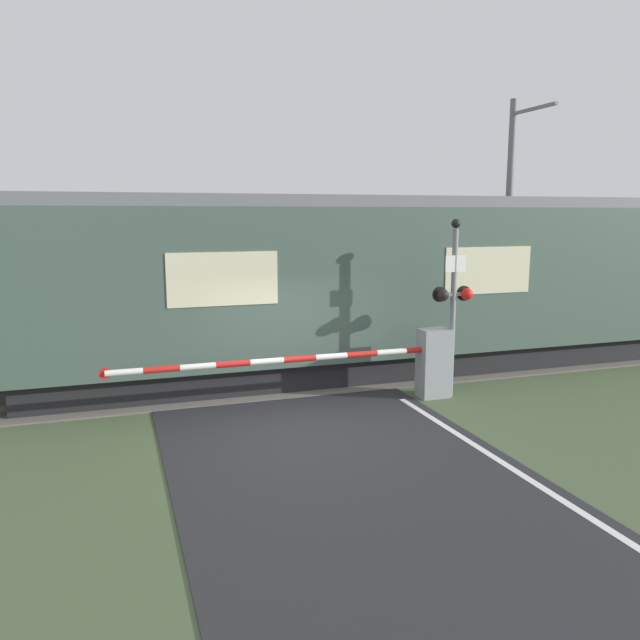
% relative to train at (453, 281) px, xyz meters
% --- Properties ---
extents(ground_plane, '(80.00, 80.00, 0.00)m').
position_rel_train_xyz_m(ground_plane, '(-4.70, -3.36, -2.05)').
color(ground_plane, '#475638').
extents(track_bed, '(36.00, 3.20, 0.13)m').
position_rel_train_xyz_m(track_bed, '(-4.70, 0.00, -2.03)').
color(track_bed, '#666056').
rests_on(track_bed, ground_plane).
extents(train, '(21.02, 2.91, 4.02)m').
position_rel_train_xyz_m(train, '(0.00, 0.00, 0.00)').
color(train, black).
rests_on(train, ground_plane).
extents(crossing_barrier, '(6.61, 0.44, 1.39)m').
position_rel_train_xyz_m(crossing_barrier, '(-2.29, -2.32, -1.31)').
color(crossing_barrier, gray).
rests_on(crossing_barrier, ground_plane).
extents(signal_post, '(0.84, 0.26, 3.54)m').
position_rel_train_xyz_m(signal_post, '(-1.42, -2.43, -0.04)').
color(signal_post, gray).
rests_on(signal_post, ground_plane).
extents(catenary_pole, '(0.20, 1.90, 6.80)m').
position_rel_train_xyz_m(catenary_pole, '(3.14, 2.35, 1.50)').
color(catenary_pole, slate).
rests_on(catenary_pole, ground_plane).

